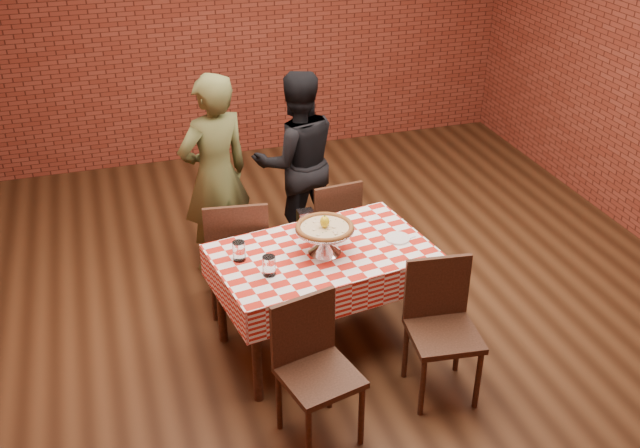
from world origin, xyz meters
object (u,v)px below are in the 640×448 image
Objects in this scene: pizza_stand at (325,240)px; chair_near_left at (320,378)px; diner_black at (297,161)px; condiment_caddy at (306,220)px; water_glass_left at (269,266)px; chair_far_right at (329,226)px; pizza at (325,228)px; water_glass_right at (239,251)px; chair_near_right at (444,335)px; chair_far_left at (237,250)px; diner_olive at (215,176)px; table at (322,299)px.

pizza_stand reaches higher than chair_near_left.
condiment_caddy is at bearing 76.47° from diner_black.
condiment_caddy is (0.37, 0.46, 0.01)m from water_glass_left.
chair_near_left is at bearing 65.22° from chair_far_right.
diner_black is (0.21, 1.41, -0.18)m from pizza.
chair_near_left is 2.30m from diner_black.
chair_near_right reaches higher than water_glass_right.
chair_far_left is 0.80m from chair_far_right.
pizza reaches higher than chair_near_right.
condiment_caddy is 1.21m from chair_near_right.
water_glass_left is 0.14× the size of chair_near_right.
chair_far_right is at bearing 135.99° from diner_olive.
chair_far_left is at bearing 81.46° from water_glass_right.
chair_near_right is at bearing 134.63° from chair_far_left.
pizza is 0.45m from water_glass_left.
pizza_stand is 1.31m from diner_olive.
pizza is at bearing 91.37° from diner_olive.
chair_far_left reaches higher than water_glass_left.
table is 0.90× the size of diner_black.
diner_black reaches higher than pizza_stand.
table is 0.70m from water_glass_right.
pizza_stand is 0.09m from pizza.
diner_black is (0.21, 1.41, -0.08)m from pizza_stand.
diner_olive reaches higher than water_glass_left.
chair_far_left reaches higher than chair_near_left.
pizza_stand is 2.58× the size of condiment_caddy.
diner_olive is at bearing 93.37° from water_glass_left.
pizza reaches higher than water_glass_right.
condiment_caddy is (-0.04, 0.31, -0.10)m from pizza.
table is 0.88m from chair_near_left.
diner_black is (0.62, 1.57, -0.06)m from water_glass_left.
water_glass_left is 0.91m from chair_far_left.
table is 0.84× the size of diner_olive.
diner_black reaches higher than water_glass_left.
table is at bearing -85.02° from condiment_caddy.
pizza_stand is at bearing 64.98° from chair_far_right.
chair_far_right is (0.33, 0.85, 0.05)m from table.
pizza is (0.00, 0.00, 0.09)m from pizza_stand.
table is at bearing 63.82° from chair_far_right.
pizza_stand is 0.42× the size of chair_far_left.
table is 1.46m from diner_black.
chair_near_right is at bearing -4.07° from chair_near_left.
pizza reaches higher than chair_far_left.
chair_near_left is 0.55× the size of diner_olive.
table is 3.67× the size of pizza.
table is at bearing 23.87° from water_glass_left.
water_glass_left is (-0.41, -0.16, -0.11)m from pizza.
chair_far_right is at bearing 69.95° from pizza.
water_glass_right is at bearing 121.76° from water_glass_left.
pizza is 2.90× the size of water_glass_right.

